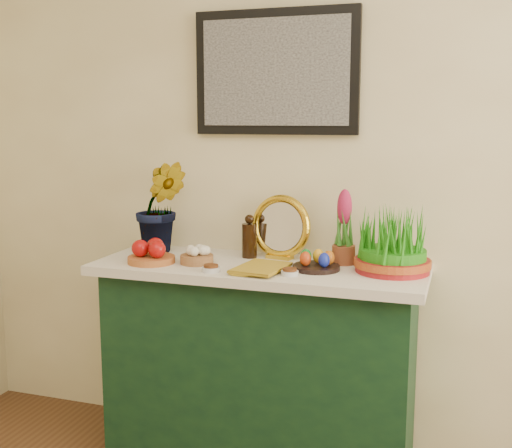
{
  "coord_description": "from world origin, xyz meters",
  "views": [
    {
      "loc": [
        0.38,
        -0.52,
        1.5
      ],
      "look_at": [
        -0.44,
        1.95,
        1.07
      ],
      "focal_mm": 45.0,
      "sensor_mm": 36.0,
      "label": 1
    }
  ],
  "objects_px": {
    "book": "(241,265)",
    "wheatgrass_sabzeh": "(393,245)",
    "sideboard": "(260,368)",
    "mirror": "(281,228)",
    "hyacinth_green": "(161,192)"
  },
  "relations": [
    {
      "from": "sideboard",
      "to": "book",
      "type": "bearing_deg",
      "value": -110.76
    },
    {
      "from": "wheatgrass_sabzeh",
      "to": "mirror",
      "type": "bearing_deg",
      "value": 167.64
    },
    {
      "from": "hyacinth_green",
      "to": "wheatgrass_sabzeh",
      "type": "distance_m",
      "value": 1.07
    },
    {
      "from": "hyacinth_green",
      "to": "wheatgrass_sabzeh",
      "type": "bearing_deg",
      "value": -28.72
    },
    {
      "from": "book",
      "to": "sideboard",
      "type": "bearing_deg",
      "value": 76.94
    },
    {
      "from": "book",
      "to": "wheatgrass_sabzeh",
      "type": "bearing_deg",
      "value": 21.7
    },
    {
      "from": "sideboard",
      "to": "book",
      "type": "relative_size",
      "value": 5.38
    },
    {
      "from": "sideboard",
      "to": "hyacinth_green",
      "type": "distance_m",
      "value": 0.91
    },
    {
      "from": "book",
      "to": "wheatgrass_sabzeh",
      "type": "relative_size",
      "value": 0.79
    },
    {
      "from": "sideboard",
      "to": "mirror",
      "type": "xyz_separation_m",
      "value": [
        0.05,
        0.14,
        0.6
      ]
    },
    {
      "from": "hyacinth_green",
      "to": "mirror",
      "type": "bearing_deg",
      "value": -20.59
    },
    {
      "from": "mirror",
      "to": "hyacinth_green",
      "type": "bearing_deg",
      "value": -175.29
    },
    {
      "from": "sideboard",
      "to": "book",
      "type": "xyz_separation_m",
      "value": [
        -0.04,
        -0.12,
        0.48
      ]
    },
    {
      "from": "mirror",
      "to": "wheatgrass_sabzeh",
      "type": "height_order",
      "value": "mirror"
    },
    {
      "from": "hyacinth_green",
      "to": "wheatgrass_sabzeh",
      "type": "xyz_separation_m",
      "value": [
        1.06,
        -0.06,
        -0.17
      ]
    }
  ]
}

